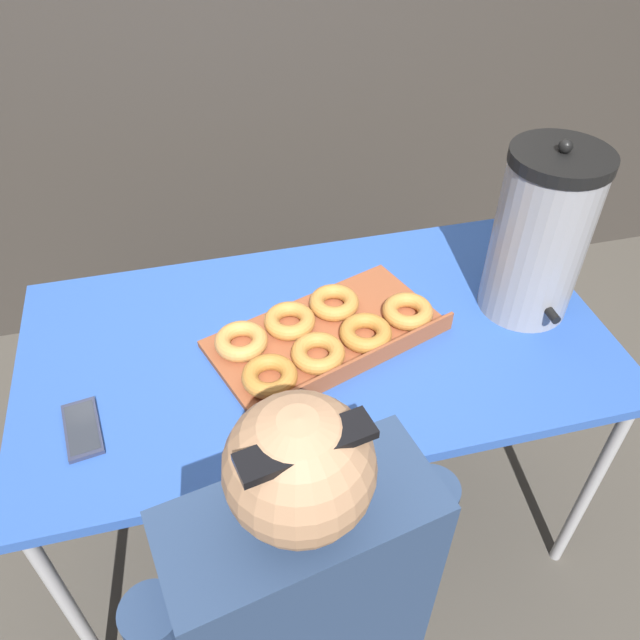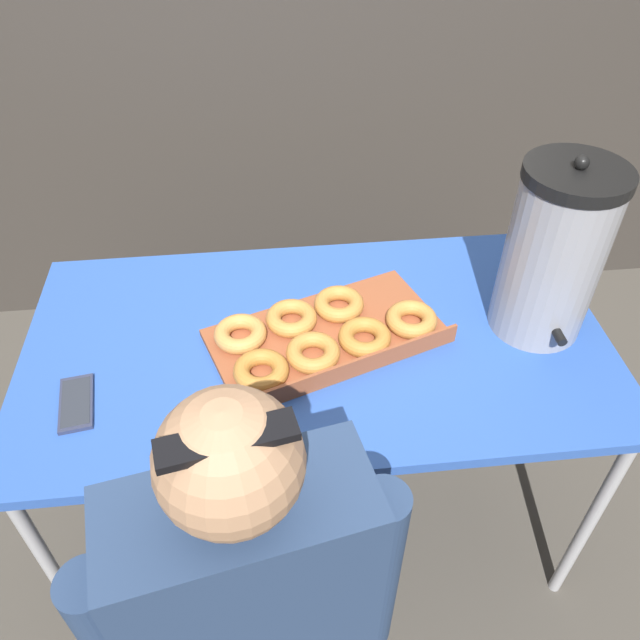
# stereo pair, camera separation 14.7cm
# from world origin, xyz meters

# --- Properties ---
(ground_plane) EXTENTS (12.00, 12.00, 0.00)m
(ground_plane) POSITION_xyz_m (0.00, 0.00, 0.00)
(ground_plane) COLOR #4C473F
(folding_table) EXTENTS (1.41, 0.77, 0.75)m
(folding_table) POSITION_xyz_m (0.00, 0.00, 0.70)
(folding_table) COLOR #2D56B2
(folding_table) RESTS_ON ground
(donut_box) EXTENTS (0.61, 0.45, 0.05)m
(donut_box) POSITION_xyz_m (0.01, -0.01, 0.77)
(donut_box) COLOR brown
(donut_box) RESTS_ON folding_table
(coffee_urn) EXTENTS (0.23, 0.26, 0.45)m
(coffee_urn) POSITION_xyz_m (0.54, -0.00, 0.96)
(coffee_urn) COLOR #939399
(coffee_urn) RESTS_ON folding_table
(cell_phone) EXTENTS (0.09, 0.16, 0.01)m
(cell_phone) POSITION_xyz_m (-0.54, -0.15, 0.75)
(cell_phone) COLOR #2D334C
(cell_phone) RESTS_ON folding_table
(person_seated) EXTENTS (0.52, 0.27, 1.25)m
(person_seated) POSITION_xyz_m (-0.17, -0.62, 0.60)
(person_seated) COLOR #33332D
(person_seated) RESTS_ON ground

